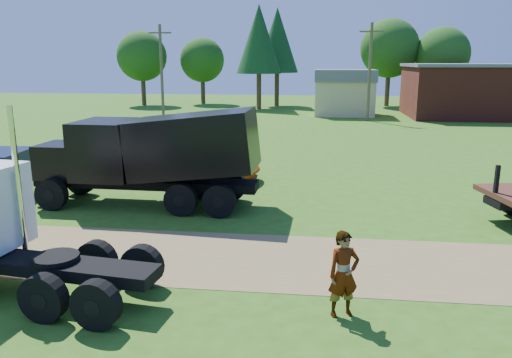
# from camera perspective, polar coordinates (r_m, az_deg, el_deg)

# --- Properties ---
(ground) EXTENTS (140.00, 140.00, 0.00)m
(ground) POSITION_cam_1_polar(r_m,az_deg,el_deg) (14.62, 1.95, -9.28)
(ground) COLOR #2F5913
(ground) RESTS_ON ground
(dirt_track) EXTENTS (120.00, 4.20, 0.01)m
(dirt_track) POSITION_cam_1_polar(r_m,az_deg,el_deg) (14.61, 1.95, -9.25)
(dirt_track) COLOR brown
(dirt_track) RESTS_ON ground
(black_dump_truck) EXTENTS (8.97, 2.93, 3.87)m
(black_dump_truck) POSITION_cam_1_polar(r_m,az_deg,el_deg) (19.85, -11.61, 2.96)
(black_dump_truck) COLOR black
(black_dump_truck) RESTS_ON ground
(orange_pickup) EXTENTS (5.98, 3.17, 1.60)m
(orange_pickup) POSITION_cam_1_polar(r_m,az_deg,el_deg) (23.98, -6.43, 1.70)
(orange_pickup) COLOR #D85E0A
(orange_pickup) RESTS_ON ground
(spectator_a) EXTENTS (0.85, 0.71, 1.99)m
(spectator_a) POSITION_cam_1_polar(r_m,az_deg,el_deg) (11.47, 9.98, -10.67)
(spectator_a) COLOR #999999
(spectator_a) RESTS_ON ground
(spectator_b) EXTENTS (0.90, 0.78, 1.56)m
(spectator_b) POSITION_cam_1_polar(r_m,az_deg,el_deg) (23.93, -5.50, 1.65)
(spectator_b) COLOR #999999
(spectator_b) RESTS_ON ground
(brick_building) EXTENTS (15.40, 10.40, 5.30)m
(brick_building) POSITION_cam_1_polar(r_m,az_deg,el_deg) (56.12, 24.66, 9.19)
(brick_building) COLOR maroon
(brick_building) RESTS_ON ground
(tan_shed) EXTENTS (6.20, 5.40, 4.70)m
(tan_shed) POSITION_cam_1_polar(r_m,az_deg,el_deg) (53.61, 10.04, 9.79)
(tan_shed) COLOR #C7B87C
(tan_shed) RESTS_ON ground
(utility_poles) EXTENTS (42.20, 0.28, 9.00)m
(utility_poles) POSITION_cam_1_polar(r_m,az_deg,el_deg) (48.69, 12.87, 12.01)
(utility_poles) COLOR #4E422C
(utility_poles) RESTS_ON ground
(tree_row) EXTENTS (56.89, 11.97, 11.92)m
(tree_row) POSITION_cam_1_polar(r_m,az_deg,el_deg) (63.28, 9.94, 14.31)
(tree_row) COLOR #362916
(tree_row) RESTS_ON ground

